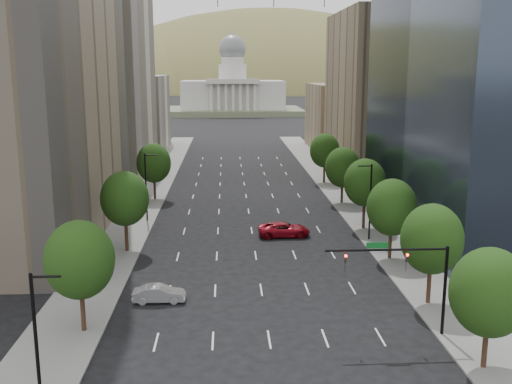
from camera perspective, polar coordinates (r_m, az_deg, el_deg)
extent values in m
cube|color=slate|center=(73.90, -12.55, -3.76)|extent=(6.00, 200.00, 0.15)
cube|color=slate|center=(75.15, 11.48, -3.45)|extent=(6.00, 200.00, 0.15)
cube|color=beige|center=(115.29, -14.14, 10.48)|extent=(14.00, 30.00, 35.00)
cube|color=beige|center=(148.18, -11.53, 7.54)|extent=(14.00, 26.00, 18.00)
cube|color=#8C7759|center=(113.76, 11.51, 9.32)|extent=(14.00, 30.00, 30.00)
cube|color=#8C7759|center=(146.34, 8.20, 7.21)|extent=(14.00, 26.00, 16.00)
cylinder|color=#382316|center=(42.92, 21.38, -13.45)|extent=(0.36, 0.36, 3.75)
ellipsoid|color=#16370F|center=(41.58, 21.75, -9.04)|extent=(5.20, 5.20, 5.98)
cylinder|color=#382316|center=(52.27, 16.46, -8.36)|extent=(0.36, 0.36, 4.00)
ellipsoid|color=#16370F|center=(51.12, 16.71, -4.39)|extent=(5.20, 5.20, 5.98)
cylinder|color=#382316|center=(63.13, 12.90, -4.70)|extent=(0.36, 0.36, 3.90)
ellipsoid|color=#16370F|center=(62.20, 13.06, -1.46)|extent=(5.20, 5.20, 5.98)
cylinder|color=#382316|center=(74.31, 10.42, -2.01)|extent=(0.36, 0.36, 4.10)
ellipsoid|color=#16370F|center=(73.49, 10.54, 0.91)|extent=(5.20, 5.20, 5.98)
cylinder|color=#382316|center=(87.68, 8.35, 0.09)|extent=(0.36, 0.36, 3.80)
ellipsoid|color=#16370F|center=(87.02, 8.42, 2.39)|extent=(5.20, 5.20, 5.98)
cylinder|color=#382316|center=(103.11, 6.64, 1.96)|extent=(0.36, 0.36, 4.00)
ellipsoid|color=#16370F|center=(102.54, 6.69, 4.03)|extent=(5.20, 5.20, 5.98)
cylinder|color=#382316|center=(47.00, -16.48, -10.68)|extent=(0.36, 0.36, 4.00)
ellipsoid|color=#16370F|center=(45.72, -16.76, -6.32)|extent=(5.20, 5.20, 5.98)
cylinder|color=#382316|center=(65.52, -12.48, -3.96)|extent=(0.36, 0.36, 4.15)
ellipsoid|color=#16370F|center=(64.58, -12.63, -0.62)|extent=(5.20, 5.20, 5.98)
cylinder|color=#382316|center=(90.58, -9.82, 0.47)|extent=(0.36, 0.36, 3.95)
ellipsoid|color=#16370F|center=(89.93, -9.90, 2.79)|extent=(5.20, 5.20, 5.98)
cylinder|color=black|center=(68.90, 11.04, -1.03)|extent=(0.20, 0.20, 9.00)
cylinder|color=black|center=(67.90, 10.53, 2.50)|extent=(1.60, 0.14, 0.14)
cylinder|color=black|center=(35.34, -20.51, -14.30)|extent=(0.20, 0.20, 9.00)
cylinder|color=black|center=(33.48, -19.73, -7.75)|extent=(1.60, 0.14, 0.14)
cylinder|color=black|center=(77.38, -10.64, 0.40)|extent=(0.20, 0.20, 9.00)
cylinder|color=black|center=(76.55, -10.16, 3.56)|extent=(1.60, 0.14, 0.14)
cylinder|color=black|center=(46.15, 17.84, -9.19)|extent=(0.24, 0.24, 7.00)
cylinder|color=black|center=(43.71, 12.57, -5.50)|extent=(9.00, 0.18, 0.18)
imported|color=black|center=(44.29, 14.42, -6.11)|extent=(0.18, 0.22, 1.10)
imported|color=black|center=(43.18, 8.67, -6.33)|extent=(0.18, 0.22, 1.10)
sphere|color=#FF0C07|center=(44.07, 14.50, -5.93)|extent=(0.20, 0.20, 0.20)
sphere|color=#FF0C07|center=(42.95, 8.73, -6.15)|extent=(0.20, 0.20, 0.20)
cube|color=#0C591E|center=(43.43, 11.69, -5.09)|extent=(1.60, 0.06, 0.45)
cube|color=#596647|center=(260.82, -2.26, 7.84)|extent=(60.00, 40.00, 2.50)
cube|color=silver|center=(260.41, -2.27, 9.44)|extent=(44.00, 26.00, 12.00)
cube|color=silver|center=(246.23, -2.24, 10.69)|extent=(22.00, 4.00, 2.00)
cylinder|color=silver|center=(260.18, -2.29, 11.53)|extent=(12.00, 12.00, 7.00)
cylinder|color=silver|center=(260.19, -2.30, 12.63)|extent=(9.60, 9.60, 3.00)
sphere|color=slate|center=(260.31, -2.31, 13.75)|extent=(11.60, 11.60, 11.60)
cylinder|color=silver|center=(260.56, -2.32, 15.04)|extent=(1.80, 1.80, 2.50)
ellipsoid|color=olive|center=(588.76, -16.45, 6.26)|extent=(380.00, 342.00, 190.00)
ellipsoid|color=olive|center=(614.77, 1.12, 6.14)|extent=(440.00, 396.00, 240.00)
ellipsoid|color=olive|center=(686.34, 15.30, 6.92)|extent=(360.00, 324.00, 200.00)
imported|color=#A2A2A7|center=(51.72, -9.38, -9.72)|extent=(4.53, 1.64, 1.49)
imported|color=maroon|center=(70.21, 2.74, -3.65)|extent=(6.30, 3.16, 1.71)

